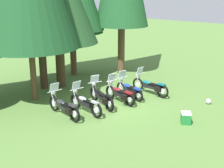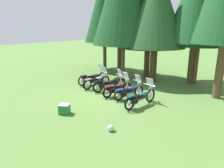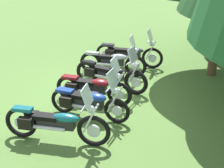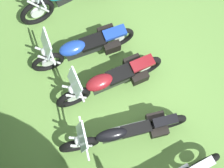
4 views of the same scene
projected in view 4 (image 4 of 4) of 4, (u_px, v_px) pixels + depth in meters
The scene contains 4 objects.
ground_plane at pixel (119, 112), 6.62m from camera, with size 80.00×80.00×0.00m, color #547A38.
motorcycle_2 at pixel (125, 133), 6.03m from camera, with size 1.10×2.27×1.38m.
motorcycle_3 at pixel (111, 80), 6.32m from camera, with size 0.83×2.17×1.36m.
motorcycle_4 at pixel (84, 47), 6.52m from camera, with size 0.92×2.09×1.34m.
Camera 4 is at (-1.04, 0.90, 6.50)m, focal length 53.73 mm.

